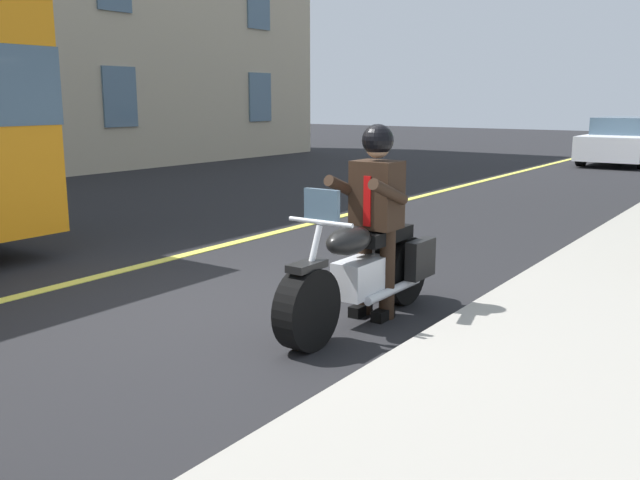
# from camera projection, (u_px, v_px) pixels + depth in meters

# --- Properties ---
(ground_plane) EXTENTS (80.00, 80.00, 0.00)m
(ground_plane) POSITION_uv_depth(u_px,v_px,m) (231.00, 308.00, 6.58)
(ground_plane) COLOR black
(lane_center_stripe) EXTENTS (60.00, 0.16, 0.01)m
(lane_center_stripe) POSITION_uv_depth(u_px,v_px,m) (97.00, 277.00, 7.70)
(lane_center_stripe) COLOR #E5DB4C
(lane_center_stripe) RESTS_ON ground_plane
(motorcycle_main) EXTENTS (2.21, 0.60, 1.26)m
(motorcycle_main) POSITION_uv_depth(u_px,v_px,m) (364.00, 272.00, 6.08)
(motorcycle_main) COLOR black
(motorcycle_main) RESTS_ON ground_plane
(rider_main) EXTENTS (0.62, 0.54, 1.74)m
(rider_main) POSITION_uv_depth(u_px,v_px,m) (376.00, 204.00, 6.12)
(rider_main) COLOR black
(rider_main) RESTS_ON ground_plane
(car_silver) EXTENTS (4.60, 1.92, 1.40)m
(car_silver) POSITION_uv_depth(u_px,v_px,m) (624.00, 141.00, 21.03)
(car_silver) COLOR white
(car_silver) RESTS_ON ground_plane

